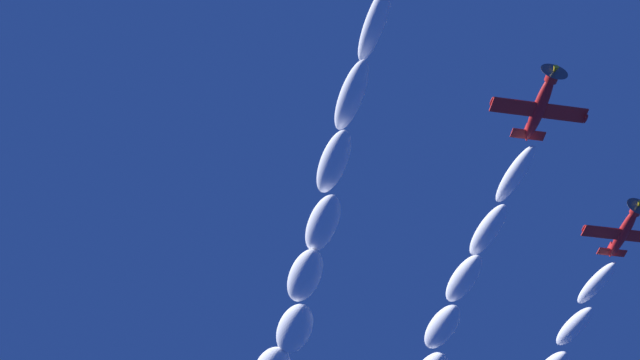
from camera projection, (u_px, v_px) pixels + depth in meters
The scene contains 2 objects.
airplane_left_wingman at pixel (541, 105), 78.65m from camera, with size 6.77×7.13×2.66m.
airplane_right_wingman at pixel (625, 230), 93.09m from camera, with size 6.77×7.13×2.34m.
Camera 1 is at (-34.53, -17.00, 1.86)m, focal length 56.22 mm.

